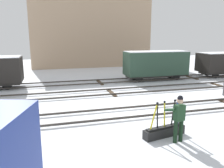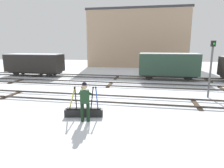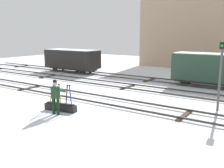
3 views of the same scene
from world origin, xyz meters
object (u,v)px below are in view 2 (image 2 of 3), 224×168
at_px(signal_post, 211,63).
at_px(switch_lever_frame, 84,111).
at_px(freight_car_back_track, 168,65).
at_px(rail_worker, 85,99).
at_px(freight_car_near_switch, 35,63).

bearing_deg(signal_post, switch_lever_frame, -145.84).
bearing_deg(switch_lever_frame, freight_car_back_track, 54.91).
bearing_deg(rail_worker, switch_lever_frame, 104.02).
bearing_deg(switch_lever_frame, signal_post, 23.42).
bearing_deg(freight_car_near_switch, signal_post, -21.45).
xyz_separation_m(rail_worker, freight_car_near_switch, (-9.46, 11.40, 0.37)).
distance_m(switch_lever_frame, rail_worker, 0.96).
bearing_deg(freight_car_near_switch, freight_car_back_track, -0.28).
height_order(switch_lever_frame, freight_car_back_track, freight_car_back_track).
distance_m(switch_lever_frame, signal_post, 8.49).
relative_size(switch_lever_frame, freight_car_near_switch, 0.30).
distance_m(rail_worker, signal_post, 8.47).
relative_size(switch_lever_frame, freight_car_back_track, 0.33).
height_order(rail_worker, freight_car_back_track, freight_car_back_track).
bearing_deg(freight_car_near_switch, switch_lever_frame, -49.97).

